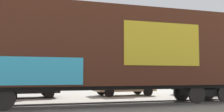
% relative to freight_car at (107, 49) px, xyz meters
% --- Properties ---
extents(ground_plane, '(260.00, 260.00, 0.00)m').
position_rel_freight_car_xyz_m(ground_plane, '(-0.75, 0.00, -2.66)').
color(ground_plane, gray).
extents(track, '(59.99, 5.04, 0.08)m').
position_rel_freight_car_xyz_m(track, '(2.33, 0.13, -2.62)').
color(track, '#4C4742').
rests_on(track, ground_plane).
extents(freight_car, '(17.22, 3.82, 4.76)m').
position_rel_freight_car_xyz_m(freight_car, '(0.00, 0.00, 0.00)').
color(freight_car, '#472316').
rests_on(freight_car, ground_plane).
extents(hillside, '(146.28, 37.61, 13.46)m').
position_rel_freight_car_xyz_m(hillside, '(-0.72, 77.01, 1.63)').
color(hillside, silver).
rests_on(hillside, ground_plane).
extents(parked_car_black, '(4.46, 2.38, 1.72)m').
position_rel_freight_car_xyz_m(parked_car_black, '(-4.16, 5.07, -1.82)').
color(parked_car_black, black).
rests_on(parked_car_black, ground_plane).
extents(parked_car_tan, '(4.31, 2.23, 1.62)m').
position_rel_freight_car_xyz_m(parked_car_tan, '(2.50, 5.53, -1.86)').
color(parked_car_tan, '#9E8966').
rests_on(parked_car_tan, ground_plane).
extents(parked_car_green, '(4.18, 2.04, 1.66)m').
position_rel_freight_car_xyz_m(parked_car_green, '(8.47, 5.15, -1.81)').
color(parked_car_green, '#1E5933').
rests_on(parked_car_green, ground_plane).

